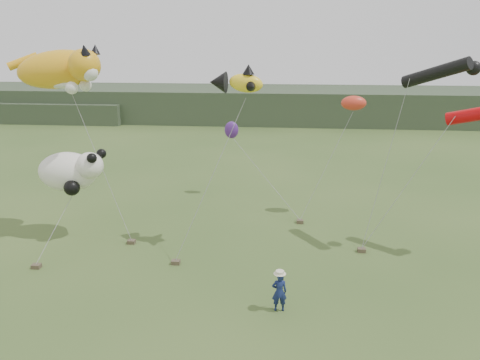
% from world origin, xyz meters
% --- Properties ---
extents(ground, '(120.00, 120.00, 0.00)m').
position_xyz_m(ground, '(0.00, 0.00, 0.00)').
color(ground, '#385123').
rests_on(ground, ground).
extents(headland, '(90.00, 13.00, 4.00)m').
position_xyz_m(headland, '(-3.11, 44.69, 1.92)').
color(headland, '#2D3D28').
rests_on(headland, ground).
extents(festival_attendant, '(0.64, 0.46, 1.62)m').
position_xyz_m(festival_attendant, '(2.39, -0.06, 0.81)').
color(festival_attendant, '#15204E').
rests_on(festival_attendant, ground).
extents(sandbag_anchors, '(15.63, 7.00, 0.20)m').
position_xyz_m(sandbag_anchors, '(-1.35, 5.17, 0.10)').
color(sandbag_anchors, brown).
rests_on(sandbag_anchors, ground).
extents(cat_kite, '(5.52, 3.06, 2.44)m').
position_xyz_m(cat_kite, '(-8.56, 6.75, 8.72)').
color(cat_kite, gold).
rests_on(cat_kite, ground).
extents(fish_kite, '(2.68, 1.78, 1.37)m').
position_xyz_m(fish_kite, '(0.09, 5.93, 8.23)').
color(fish_kite, yellow).
rests_on(fish_kite, ground).
extents(tube_kites, '(5.40, 3.02, 3.27)m').
position_xyz_m(tube_kites, '(10.70, 6.27, 7.82)').
color(tube_kites, black).
rests_on(tube_kites, ground).
extents(panda_kite, '(3.64, 2.35, 2.26)m').
position_xyz_m(panda_kite, '(-8.59, 6.36, 3.55)').
color(panda_kite, white).
rests_on(panda_kite, ground).
extents(misc_kites, '(8.48, 3.81, 3.23)m').
position_xyz_m(misc_kites, '(3.40, 12.10, 5.79)').
color(misc_kites, red).
rests_on(misc_kites, ground).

